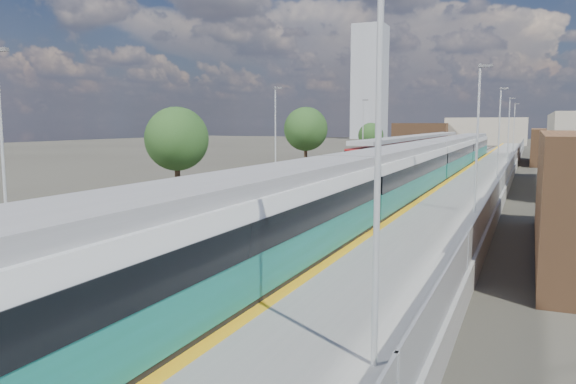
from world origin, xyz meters
The scene contains 11 objects.
ground centered at (0.00, 50.00, 0.00)m, with size 320.00×320.00×0.00m, color #47443A.
ballast_bed centered at (-2.25, 52.50, 0.03)m, with size 10.50×155.00×0.06m, color #565451.
tracks centered at (-1.65, 54.18, 0.11)m, with size 8.96×160.00×0.17m.
platform_right centered at (5.28, 52.49, 0.54)m, with size 4.70×155.00×8.52m.
platform_left centered at (-9.05, 52.49, 0.52)m, with size 4.30×155.00×8.52m.
buildings centered at (-18.12, 138.60, 10.70)m, with size 72.00×185.50×40.00m.
green_train centered at (1.50, 37.77, 2.40)m, with size 3.09×86.02×3.41m.
red_train centered at (-5.50, 72.67, 2.23)m, with size 2.98×60.48×3.77m.
tree_a centered at (-16.78, 29.51, 4.33)m, with size 5.08×5.08×6.89m.
tree_b centered at (-17.71, 59.65, 4.82)m, with size 5.65×5.65×7.66m.
tree_c centered at (-15.42, 83.09, 3.56)m, with size 4.17×4.17×5.66m.
Camera 1 is at (9.15, -7.98, 5.59)m, focal length 35.00 mm.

